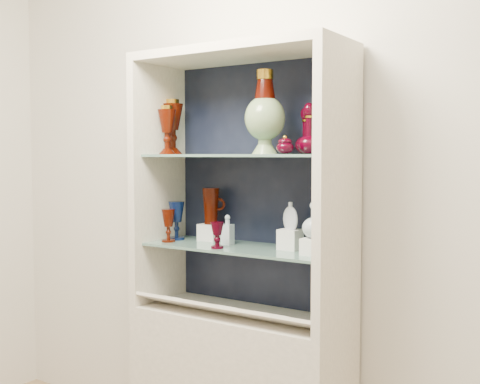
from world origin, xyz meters
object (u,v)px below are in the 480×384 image
Objects in this scene: pedestal_lamp_right at (167,130)px; flat_flask at (290,215)px; ruby_goblet_tall at (168,225)px; ruby_decanter_b at (306,129)px; ruby_goblet_small at (217,235)px; clear_round_decanter at (314,221)px; enamel_urn at (265,112)px; ruby_pitcher at (211,206)px; pedestal_lamp_left at (173,127)px; clear_square_bottle at (227,230)px; lidded_bowl at (285,144)px; cobalt_goblet at (177,221)px; ruby_decanter_a at (309,125)px; cameo_medallion at (341,215)px.

flat_flask is at bearing 8.80° from pedestal_lamp_right.
ruby_decanter_b is at bearing 14.20° from ruby_goblet_tall.
clear_round_decanter is at bearing 10.04° from ruby_goblet_small.
flat_flask is at bearing 37.62° from enamel_urn.
ruby_goblet_small is at bearing -65.58° from ruby_pitcher.
flat_flask is at bearing 0.30° from pedestal_lamp_left.
clear_square_bottle is (-0.23, 0.04, -0.53)m from enamel_urn.
clear_round_decanter is (0.11, 0.05, -0.32)m from lidded_bowl.
cobalt_goblet is 0.19m from ruby_pitcher.
enamel_urn reaches higher than ruby_decanter_b.
pedestal_lamp_right reaches higher than ruby_goblet_small.
enamel_urn is 3.06× the size of ruby_goblet_small.
pedestal_lamp_left reaches higher than ruby_decanter_b.
ruby_decanter_b is (-0.06, 0.08, -0.01)m from ruby_decanter_a.
cobalt_goblet is at bearing -158.90° from flat_flask.
cameo_medallion is at bearing 37.93° from flat_flask.
enamel_urn is 2.06× the size of ruby_pitcher.
lidded_bowl is at bearing 5.57° from ruby_goblet_small.
ruby_pitcher reaches higher than clear_round_decanter.
pedestal_lamp_right is 0.54m from enamel_urn.
flat_flask is (0.60, 0.12, 0.07)m from ruby_goblet_tall.
pedestal_lamp_right is 0.67m from lidded_bowl.
pedestal_lamp_left is 0.71m from ruby_decanter_b.
lidded_bowl is 0.76m from cobalt_goblet.
ruby_decanter_a is at bearing 6.75° from ruby_goblet_tall.
clear_round_decanter is (0.24, -0.00, -0.46)m from enamel_urn.
cobalt_goblet is 1.59× the size of ruby_goblet_small.
pedestal_lamp_right reaches higher than ruby_goblet_tall.
clear_round_decanter is (0.47, -0.04, 0.07)m from clear_square_bottle.
ruby_pitcher is 0.19m from clear_square_bottle.
enamel_urn reaches higher than pedestal_lamp_right.
cameo_medallion is (0.30, 0.14, -0.44)m from enamel_urn.
cobalt_goblet is 1.62× the size of cameo_medallion.
ruby_pitcher reaches higher than cameo_medallion.
cobalt_goblet is at bearing 86.14° from pedestal_lamp_right.
cobalt_goblet is 0.77m from clear_round_decanter.
pedestal_lamp_right is 1.96× the size of ruby_goblet_small.
flat_flask reaches higher than cobalt_goblet.
cameo_medallion reaches higher than cobalt_goblet.
ruby_decanter_a is 3.00× the size of lidded_bowl.
flat_flask is at bearing 10.92° from ruby_goblet_tall.
flat_flask is at bearing 107.77° from lidded_bowl.
ruby_goblet_small is 0.67× the size of ruby_pitcher.
pedestal_lamp_right is 0.93m from cameo_medallion.
clear_round_decanter is at bearing -102.02° from cameo_medallion.
clear_square_bottle is 1.20× the size of cameo_medallion.
ruby_decanter_a is 1.12× the size of ruby_decanter_b.
ruby_goblet_small is 0.45m from clear_round_decanter.
ruby_pitcher is (0.14, 0.16, 0.09)m from ruby_goblet_tall.
pedestal_lamp_right is 2.88× the size of lidded_bowl.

